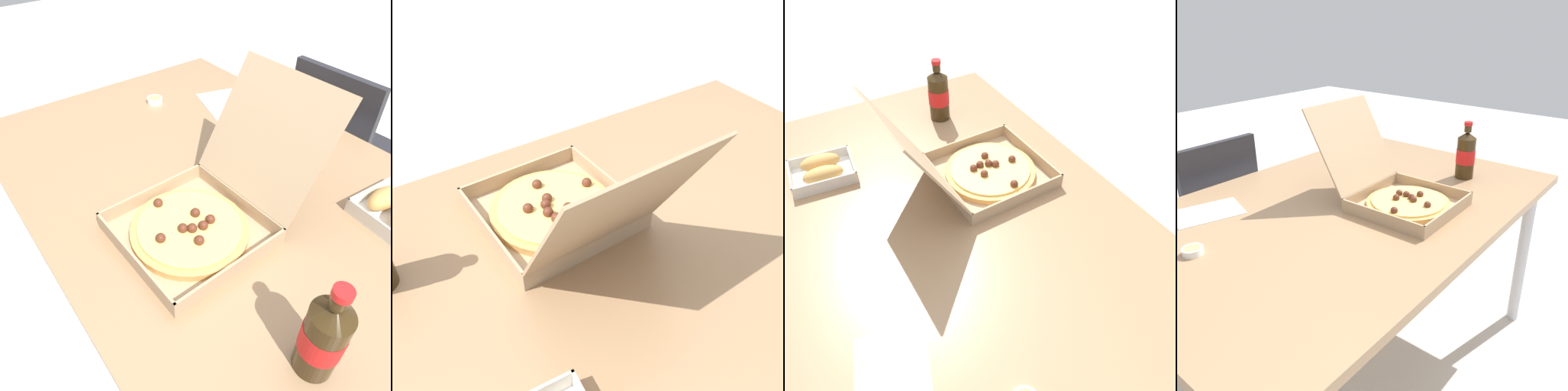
% 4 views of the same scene
% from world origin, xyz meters
% --- Properties ---
extents(ground_plane, '(10.00, 10.00, 0.00)m').
position_xyz_m(ground_plane, '(0.00, 0.00, 0.00)').
color(ground_plane, beige).
extents(dining_table, '(1.48, 0.99, 0.70)m').
position_xyz_m(dining_table, '(0.00, 0.00, 0.64)').
color(dining_table, '#997551').
rests_on(dining_table, ground_plane).
extents(chair, '(0.41, 0.41, 0.83)m').
position_xyz_m(chair, '(-0.10, 0.73, 0.48)').
color(chair, '#232328').
rests_on(chair, ground_plane).
extents(pizza_box_open, '(0.33, 0.48, 0.32)m').
position_xyz_m(pizza_box_open, '(0.10, -0.15, 0.75)').
color(pizza_box_open, tan).
rests_on(pizza_box_open, dining_table).
extents(bread_side_box, '(0.17, 0.20, 0.06)m').
position_xyz_m(bread_side_box, '(0.36, 0.26, 0.73)').
color(bread_side_box, white).
rests_on(bread_side_box, dining_table).
extents(cola_bottle, '(0.07, 0.07, 0.22)m').
position_xyz_m(cola_bottle, '(0.48, -0.20, 0.80)').
color(cola_bottle, '#33230F').
rests_on(cola_bottle, dining_table).
extents(paper_menu, '(0.24, 0.21, 0.00)m').
position_xyz_m(paper_menu, '(-0.34, 0.30, 0.71)').
color(paper_menu, white).
rests_on(paper_menu, dining_table).
extents(dipping_sauce_cup, '(0.06, 0.06, 0.02)m').
position_xyz_m(dipping_sauce_cup, '(-0.50, 0.10, 0.72)').
color(dipping_sauce_cup, white).
rests_on(dipping_sauce_cup, dining_table).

